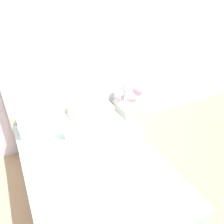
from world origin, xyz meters
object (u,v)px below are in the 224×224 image
Objects in this scene: nightstand at (130,118)px; teacup at (132,106)px; bed at (89,168)px; table_lamp at (125,87)px; alarm_clock at (123,103)px; flower_vase at (138,92)px.

teacup reaches higher than nightstand.
bed is 1.20m from teacup.
teacup is at bearing -89.02° from table_lamp.
bed reaches higher than alarm_clock.
bed reaches higher than nightstand.
bed is 6.05× the size of table_lamp.
flower_vase is at bearing -23.50° from table_lamp.
bed is 1.47m from flower_vase.
flower_vase reaches higher than teacup.
nightstand is (1.03, 0.77, -0.03)m from bed.
bed is at bearing -146.78° from teacup.
table_lamp is 1.41× the size of flower_vase.
nightstand is 7.24× the size of alarm_clock.
teacup is 1.36× the size of alarm_clock.
flower_vase is 2.51× the size of teacup.
nightstand is at bearing 69.71° from teacup.
bed is 4.05× the size of nightstand.
bed is 21.52× the size of teacup.
teacup is (-0.05, -0.13, 0.30)m from nightstand.
bed is 8.57× the size of flower_vase.
bed reaches higher than table_lamp.
alarm_clock is (-0.13, 0.00, 0.30)m from nightstand.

